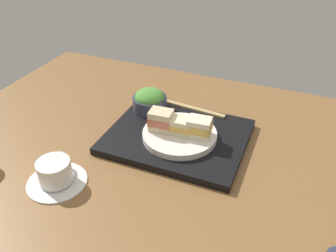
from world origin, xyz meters
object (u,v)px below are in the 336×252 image
at_px(sandwich_plate, 180,135).
at_px(sandwich_near, 199,127).
at_px(sandwich_far, 161,120).
at_px(coffee_cup, 55,174).
at_px(sandwich_middle, 180,125).
at_px(chopsticks_pair, 194,109).
at_px(salad_bowl, 150,100).

height_order(sandwich_plate, sandwich_near, sandwich_near).
relative_size(sandwich_plate, sandwich_near, 3.04).
distance_m(sandwich_plate, sandwich_far, 0.07).
bearing_deg(sandwich_near, coffee_cup, 44.44).
bearing_deg(sandwich_far, sandwich_middle, -173.66).
distance_m(sandwich_plate, sandwich_middle, 0.03).
relative_size(sandwich_near, chopsticks_pair, 0.33).
bearing_deg(coffee_cup, sandwich_near, -135.56).
relative_size(sandwich_plate, sandwich_middle, 2.96).
distance_m(sandwich_plate, salad_bowl, 0.18).
relative_size(sandwich_plate, salad_bowl, 1.93).
bearing_deg(coffee_cup, sandwich_far, -122.96).
distance_m(sandwich_far, salad_bowl, 0.14).
xyz_separation_m(sandwich_near, salad_bowl, (0.19, -0.10, -0.01)).
bearing_deg(sandwich_far, coffee_cup, 57.04).
relative_size(sandwich_middle, sandwich_far, 1.06).
distance_m(chopsticks_pair, coffee_cup, 0.47).
height_order(sandwich_near, sandwich_far, sandwich_far).
height_order(sandwich_middle, sandwich_far, sandwich_far).
bearing_deg(salad_bowl, chopsticks_pair, -158.56).
relative_size(sandwich_middle, coffee_cup, 0.48).
xyz_separation_m(sandwich_plate, sandwich_near, (-0.05, -0.01, 0.04)).
xyz_separation_m(sandwich_far, chopsticks_pair, (-0.04, -0.16, -0.04)).
relative_size(sandwich_far, coffee_cup, 0.45).
bearing_deg(sandwich_near, chopsticks_pair, -66.31).
distance_m(sandwich_near, sandwich_far, 0.11).
height_order(sandwich_plate, sandwich_middle, sandwich_middle).
bearing_deg(chopsticks_pair, salad_bowl, 21.44).
bearing_deg(sandwich_near, salad_bowl, -27.40).
bearing_deg(sandwich_plate, sandwich_near, -173.66).
height_order(salad_bowl, chopsticks_pair, salad_bowl).
relative_size(sandwich_plate, sandwich_far, 3.15).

